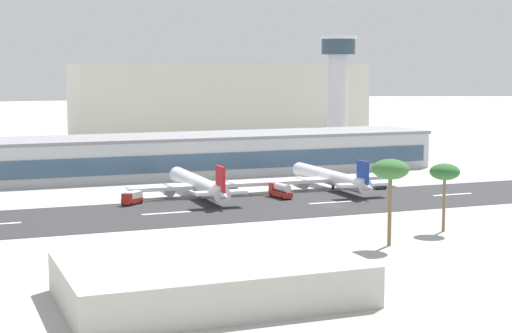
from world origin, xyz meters
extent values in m
plane|color=#A8A8A3|center=(0.00, 0.00, 0.00)|extent=(1400.00, 1400.00, 0.00)
cube|color=#2D2D30|center=(0.00, 5.19, 0.04)|extent=(800.00, 35.69, 0.08)
cube|color=white|center=(-41.18, 5.19, 0.09)|extent=(12.00, 1.20, 0.01)
cube|color=white|center=(1.66, 5.19, 0.09)|extent=(12.00, 1.20, 0.01)
cube|color=white|center=(38.21, 5.19, 0.09)|extent=(12.00, 1.20, 0.01)
cube|color=#B7BABC|center=(-7.10, 73.77, 5.83)|extent=(146.01, 28.22, 11.65)
cube|color=#38516B|center=(-7.10, 59.51, 5.24)|extent=(141.63, 0.30, 5.24)
cube|color=gray|center=(-7.10, 73.77, 12.15)|extent=(147.47, 28.51, 1.00)
cylinder|color=silver|center=(54.91, 106.54, 19.52)|extent=(7.66, 7.66, 39.03)
cylinder|color=#2D4251|center=(54.91, 106.54, 41.94)|extent=(12.96, 12.96, 5.81)
cylinder|color=silver|center=(54.91, 106.54, 45.45)|extent=(14.00, 14.00, 1.20)
cube|color=beige|center=(27.32, 164.03, 17.82)|extent=(128.67, 32.40, 35.63)
cylinder|color=white|center=(-26.54, 27.68, 3.35)|extent=(5.28, 43.36, 4.33)
sphere|color=white|center=(-26.06, 49.32, 3.35)|extent=(4.11, 4.11, 4.11)
cone|color=white|center=(-27.01, 6.05, 3.35)|extent=(4.07, 7.87, 3.89)
cube|color=white|center=(-26.56, 26.82, 2.92)|extent=(37.92, 7.32, 0.95)
cylinder|color=gray|center=(-18.06, 26.63, 2.16)|extent=(2.95, 6.12, 2.81)
cylinder|color=gray|center=(-35.06, 27.01, 2.16)|extent=(2.95, 6.12, 2.81)
cube|color=white|center=(-26.98, 7.78, 3.79)|extent=(12.92, 3.85, 0.76)
cube|color=red|center=(-26.98, 7.78, 6.82)|extent=(0.82, 5.86, 6.92)
cylinder|color=black|center=(-26.59, 25.52, 0.60)|extent=(0.78, 0.78, 1.19)
cylinder|color=white|center=(12.55, 27.77, 3.22)|extent=(4.35, 41.59, 4.16)
sphere|color=white|center=(12.46, 48.56, 3.22)|extent=(3.95, 3.95, 3.95)
cone|color=white|center=(12.65, 6.99, 3.22)|extent=(3.78, 7.50, 3.74)
cube|color=white|center=(12.56, 26.94, 2.81)|extent=(42.02, 6.43, 0.91)
cylinder|color=gray|center=(22.01, 26.99, 2.08)|extent=(2.73, 5.83, 2.70)
cylinder|color=gray|center=(3.11, 26.90, 2.08)|extent=(2.73, 5.83, 2.70)
cube|color=white|center=(12.64, 8.65, 3.64)|extent=(14.29, 3.50, 0.73)
cube|color=navy|center=(12.64, 8.65, 6.55)|extent=(0.69, 5.62, 6.65)
cylinder|color=black|center=(12.56, 25.69, 0.57)|extent=(0.75, 0.75, 1.14)
cube|color=#2D3338|center=(24.97, 20.90, 0.80)|extent=(3.31, 1.84, 1.00)
cube|color=black|center=(24.97, 20.90, 1.75)|extent=(2.01, 1.42, 0.90)
cylinder|color=black|center=(26.02, 20.02, 0.30)|extent=(0.62, 0.32, 0.60)
cylinder|color=black|center=(26.15, 21.62, 0.30)|extent=(0.62, 0.32, 0.60)
cylinder|color=black|center=(23.79, 20.19, 0.30)|extent=(0.62, 0.32, 0.60)
cylinder|color=black|center=(23.91, 21.78, 0.30)|extent=(0.62, 0.32, 0.60)
cube|color=#B2231E|center=(-7.25, 16.79, 1.15)|extent=(3.53, 8.74, 1.40)
cylinder|color=silver|center=(-7.14, 15.78, 2.90)|extent=(2.73, 5.98, 2.10)
cube|color=#B2231E|center=(-7.61, 20.00, 2.75)|extent=(2.61, 2.29, 1.80)
cylinder|color=black|center=(-6.29, 19.90, 0.45)|extent=(0.38, 0.93, 0.90)
cylinder|color=black|center=(-8.88, 19.60, 0.45)|extent=(0.38, 0.93, 0.90)
cylinder|color=black|center=(-5.63, 13.98, 0.45)|extent=(0.38, 0.93, 0.90)
cylinder|color=black|center=(-8.21, 13.69, 0.45)|extent=(0.38, 0.93, 0.90)
cube|color=#B2231E|center=(-45.98, 20.22, 1.05)|extent=(6.13, 5.71, 1.20)
cube|color=silver|center=(-45.43, 20.69, 2.45)|extent=(4.78, 4.55, 1.60)
cube|color=#B2231E|center=(-47.63, 18.82, 2.40)|extent=(2.71, 2.77, 1.50)
cylinder|color=black|center=(-48.36, 19.78, 0.45)|extent=(0.87, 0.80, 0.90)
cylinder|color=black|center=(-46.80, 17.95, 0.45)|extent=(0.87, 0.80, 0.90)
cylinder|color=black|center=(-45.16, 22.50, 0.45)|extent=(0.87, 0.80, 0.90)
cylinder|color=black|center=(-43.60, 20.67, 0.45)|extent=(0.87, 0.80, 0.90)
cylinder|color=brown|center=(6.81, -37.07, 6.28)|extent=(0.63, 0.63, 12.57)
ellipsoid|color=#2D602D|center=(6.81, -37.07, 12.57)|extent=(6.25, 6.25, 3.44)
cylinder|color=brown|center=(-10.95, -45.23, 7.41)|extent=(0.74, 0.74, 14.81)
ellipsoid|color=#386B33|center=(-10.95, -45.23, 14.81)|extent=(7.06, 7.06, 3.88)
cube|color=#BCB7AD|center=(-54.71, -68.18, 3.02)|extent=(43.11, 27.21, 6.03)
camera|label=1|loc=(-92.43, -183.03, 34.01)|focal=58.80mm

